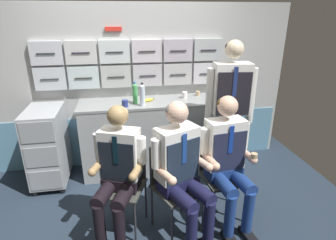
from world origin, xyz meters
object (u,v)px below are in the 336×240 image
object	(u,v)px
crew_member_standing	(230,104)
snack_banana	(148,100)
folding_chair_center	(172,177)
folding_chair_right	(219,166)
service_trolley	(48,145)
water_bottle_short	(142,95)
coffee_cup_white	(198,93)
folding_chair_left	(125,175)
crew_member_center	(182,166)
crew_member_left	(118,168)
crew_member_right	(228,156)

from	to	relation	value
crew_member_standing	snack_banana	size ratio (longest dim) A/B	10.25
folding_chair_center	folding_chair_right	size ratio (longest dim) A/B	1.00
service_trolley	water_bottle_short	distance (m)	1.31
coffee_cup_white	folding_chair_center	bearing A→B (deg)	-115.29
service_trolley	folding_chair_left	size ratio (longest dim) A/B	1.12
crew_member_center	folding_chair_right	world-z (taller)	crew_member_center
folding_chair_left	crew_member_standing	world-z (taller)	crew_member_standing
coffee_cup_white	water_bottle_short	bearing A→B (deg)	-158.12
crew_member_left	snack_banana	size ratio (longest dim) A/B	7.43
snack_banana	water_bottle_short	bearing A→B (deg)	-116.51
snack_banana	crew_member_right	bearing A→B (deg)	-59.90
folding_chair_center	coffee_cup_white	bearing A→B (deg)	64.71
folding_chair_center	crew_member_standing	distance (m)	1.06
snack_banana	service_trolley	bearing A→B (deg)	-174.95
crew_member_right	crew_member_standing	bearing A→B (deg)	69.10
water_bottle_short	coffee_cup_white	size ratio (longest dim) A/B	4.64
folding_chair_center	service_trolley	bearing A→B (deg)	144.01
crew_member_center	water_bottle_short	world-z (taller)	crew_member_center
crew_member_left	crew_member_right	bearing A→B (deg)	0.45
water_bottle_short	snack_banana	bearing A→B (deg)	63.49
crew_member_center	crew_member_left	bearing A→B (deg)	169.41
crew_member_left	folding_chair_right	xyz separation A→B (m)	(1.03, 0.17, -0.17)
coffee_cup_white	snack_banana	size ratio (longest dim) A/B	0.35
crew_member_center	crew_member_standing	distance (m)	1.02
crew_member_right	folding_chair_right	bearing A→B (deg)	97.31
service_trolley	coffee_cup_white	xyz separation A→B (m)	(1.94, 0.27, 0.49)
crew_member_left	water_bottle_short	xyz separation A→B (m)	(0.32, 0.98, 0.40)
crew_member_left	water_bottle_short	bearing A→B (deg)	71.83
folding_chair_center	coffee_cup_white	size ratio (longest dim) A/B	14.16
folding_chair_left	crew_member_left	xyz separation A→B (m)	(-0.06, -0.15, 0.17)
water_bottle_short	coffee_cup_white	xyz separation A→B (m)	(0.78, 0.31, -0.10)
crew_member_left	water_bottle_short	distance (m)	1.10
folding_chair_left	folding_chair_right	bearing A→B (deg)	0.93
folding_chair_right	water_bottle_short	bearing A→B (deg)	131.12
crew_member_center	coffee_cup_white	size ratio (longest dim) A/B	21.66
folding_chair_right	water_bottle_short	world-z (taller)	water_bottle_short
crew_member_standing	folding_chair_center	bearing A→B (deg)	-145.23
folding_chair_right	crew_member_right	xyz separation A→B (m)	(0.02, -0.16, 0.19)
folding_chair_left	crew_member_left	bearing A→B (deg)	-111.29
folding_chair_left	water_bottle_short	distance (m)	1.04
folding_chair_center	snack_banana	world-z (taller)	snack_banana
folding_chair_left	snack_banana	xyz separation A→B (m)	(0.34, 0.98, 0.45)
folding_chair_left	crew_member_standing	bearing A→B (deg)	18.95
crew_member_right	water_bottle_short	world-z (taller)	crew_member_right
crew_member_left	service_trolley	bearing A→B (deg)	129.65
crew_member_standing	water_bottle_short	distance (m)	1.03
service_trolley	snack_banana	xyz separation A→B (m)	(1.24, 0.11, 0.47)
folding_chair_right	coffee_cup_white	xyz separation A→B (m)	(0.07, 1.12, 0.47)
crew_member_standing	crew_member_right	bearing A→B (deg)	-110.90
crew_member_center	crew_member_right	distance (m)	0.49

